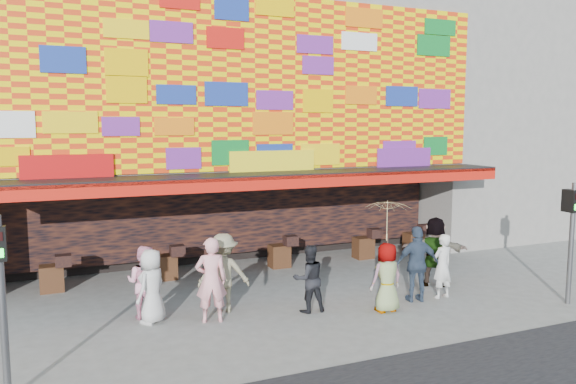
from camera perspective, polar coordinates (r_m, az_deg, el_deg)
name	(u,v)px	position (r m, az deg, el deg)	size (l,w,h in m)	color
ground	(315,318)	(13.13, 2.76, -12.68)	(90.00, 90.00, 0.00)	slate
shop_building	(214,100)	(20.07, -7.52, 9.21)	(15.20, 9.40, 10.00)	gray
neighbor_right	(504,87)	(26.60, 21.09, 9.88)	(11.00, 8.00, 12.00)	gray
signal_left	(1,287)	(9.98, -27.10, -8.58)	(0.22, 0.20, 3.00)	#59595B
signal_right	(572,229)	(15.30, 26.89, -3.40)	(0.22, 0.20, 3.00)	#59595B
ped_a	(152,286)	(12.95, -13.67, -9.28)	(0.81, 0.53, 1.67)	silver
ped_b	(211,280)	(12.73, -7.81, -8.84)	(0.70, 0.46, 1.92)	pink
ped_c	(309,279)	(13.32, 2.14, -8.78)	(0.78, 0.61, 1.60)	black
ped_d	(224,273)	(13.37, -6.57, -8.16)	(1.21, 0.69, 1.87)	gray
ped_e	(417,264)	(14.41, 13.00, -7.14)	(1.11, 0.46, 1.90)	#324158
ped_f	(435,251)	(15.90, 14.70, -5.84)	(1.77, 0.56, 1.91)	gray
ped_g	(387,277)	(13.52, 10.01, -8.54)	(0.80, 0.52, 1.65)	gray
ped_h	(442,266)	(14.88, 15.41, -7.25)	(0.60, 0.39, 1.65)	silver
ped_i	(144,282)	(13.28, -14.42, -8.86)	(0.82, 0.64, 1.68)	#F49EBD
parasol	(388,220)	(13.23, 10.13, -2.86)	(1.38, 1.39, 1.91)	#D2C984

